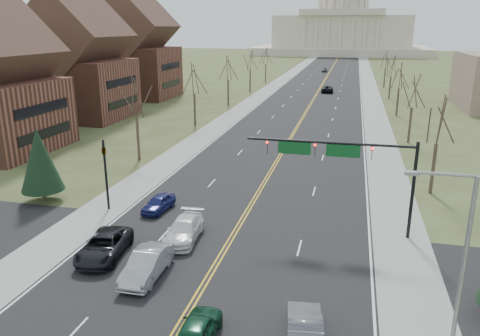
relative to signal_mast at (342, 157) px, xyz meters
The scene contains 33 objects.
ground 16.46m from the signal_mast, 118.88° to the right, with size 600.00×600.00×0.00m, color #404824.
road 96.96m from the signal_mast, 94.41° to the left, with size 20.00×380.00×0.01m, color black.
cross_road 12.03m from the signal_mast, 134.80° to the right, with size 120.00×14.00×0.01m, color black.
sidewalk_left 98.61m from the signal_mast, 101.39° to the left, with size 4.00×380.00×0.03m, color gray.
sidewalk_right 96.78m from the signal_mast, 87.30° to the left, with size 4.00×380.00×0.03m, color gray.
center_line 96.96m from the signal_mast, 94.41° to the left, with size 0.42×380.00×0.01m, color gold.
edge_line_left 98.20m from the signal_mast, 100.13° to the left, with size 0.15×380.00×0.01m, color silver.
edge_line_right 96.70m from the signal_mast, 88.60° to the left, with size 0.15×380.00×0.01m, color silver.
capitol 236.68m from the signal_mast, 91.80° to the left, with size 90.00×60.00×50.00m.
signal_mast is the anchor object (origin of this frame).
signal_left 19.06m from the signal_mast, behind, with size 0.32×0.36×6.00m.
street_light 14.51m from the signal_mast, 68.59° to the right, with size 2.90×0.25×9.07m.
tree_r_0 13.26m from the signal_mast, 52.51° to the left, with size 3.74×3.74×8.50m.
tree_l_0 27.17m from the signal_mast, 147.71° to the left, with size 3.96×3.96×9.00m.
tree_r_1 31.56m from the signal_mast, 75.21° to the left, with size 3.74×3.74×8.50m.
tree_l_1 41.45m from the signal_mast, 123.63° to the left, with size 3.96×3.96×9.00m.
tree_r_2 51.15m from the signal_mast, 80.94° to the left, with size 3.74×3.74×8.50m.
tree_l_2 59.15m from the signal_mast, 112.83° to the left, with size 3.96×3.96×9.00m.
tree_r_3 70.96m from the signal_mast, 83.48° to the left, with size 3.74×3.74×8.50m.
tree_l_3 77.96m from the signal_mast, 107.12° to the left, with size 3.96×3.96×9.00m.
tree_r_4 90.86m from the signal_mast, 84.91° to the left, with size 3.74×3.74×8.50m.
tree_l_4 97.25m from the signal_mast, 103.65° to the left, with size 3.96×3.96×9.00m.
conifer_l 25.53m from the signal_mast, behind, with size 3.64×3.64×6.50m.
bldg_left_mid 56.81m from the signal_mast, 139.96° to the left, with size 15.10×14.28×20.75m.
bldg_left_far 75.76m from the signal_mast, 126.91° to the left, with size 17.10×14.28×23.25m.
car_nb_inner_lead 16.83m from the signal_mast, 112.35° to the right, with size 1.72×4.28×1.46m, color #0C3822.
car_nb_outer_lead 14.64m from the signal_mast, 94.36° to the right, with size 1.68×4.81×1.58m, color #54575C.
car_sb_inner_lead 15.48m from the signal_mast, 139.24° to the right, with size 1.75×5.01×1.65m, color #9C9EA3.
car_sb_outer_lead 17.62m from the signal_mast, 152.56° to the right, with size 2.53×5.50×1.53m, color black.
car_sb_inner_second 12.50m from the signal_mast, 159.15° to the right, with size 2.13×5.25×1.52m, color silver.
car_sb_outer_second 15.55m from the signal_mast, behind, with size 1.56×3.88×1.32m, color navy.
car_far_nb 78.28m from the signal_mast, 93.91° to the left, with size 2.66×5.76×1.60m, color black.
car_far_sb 129.31m from the signal_mast, 94.04° to the left, with size 1.62×4.03×1.37m, color #45494C.
Camera 1 is at (7.84, -19.68, 14.82)m, focal length 35.00 mm.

